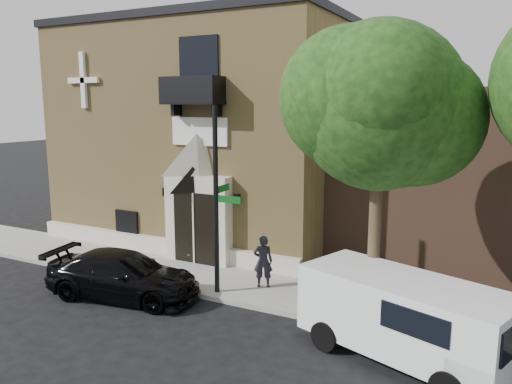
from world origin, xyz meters
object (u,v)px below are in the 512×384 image
fire_hydrant (408,315)px  dumpster (390,297)px  black_sedan (123,275)px  street_sign (217,201)px  pedestrian_near (263,261)px  cargo_van (411,319)px

fire_hydrant → dumpster: 0.77m
black_sedan → street_sign: bearing=-70.3°
dumpster → pedestrian_near: 4.18m
cargo_van → street_sign: bearing=-174.4°
street_sign → pedestrian_near: size_ratio=3.40×
fire_hydrant → street_sign: bearing=178.7°
street_sign → black_sedan: bearing=-153.9°
cargo_van → street_sign: size_ratio=0.91×
street_sign → fire_hydrant: 6.23m
black_sedan → fire_hydrant: (8.27, 1.27, -0.12)m
cargo_van → fire_hydrant: size_ratio=5.79×
black_sedan → street_sign: street_sign is taller
fire_hydrant → pedestrian_near: size_ratio=0.53×
cargo_van → pedestrian_near: 5.58m
street_sign → dumpster: (5.17, 0.35, -2.23)m
cargo_van → street_sign: street_sign is taller
black_sedan → cargo_van: 8.58m
black_sedan → pedestrian_near: size_ratio=2.90×
black_sedan → fire_hydrant: 8.37m
cargo_van → dumpster: (-0.87, 1.83, -0.32)m
cargo_van → dumpster: bearing=134.8°
fire_hydrant → pedestrian_near: (-4.69, 1.15, 0.40)m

